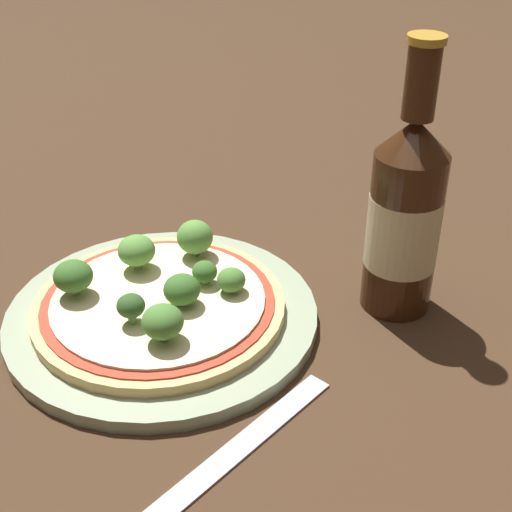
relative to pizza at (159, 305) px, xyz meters
The scene contains 13 objects.
ground_plane 0.03m from the pizza, 126.83° to the left, with size 3.00×3.00×0.00m, color #3D2819.
plate 0.01m from the pizza, 99.26° to the left, with size 0.27×0.27×0.01m.
pizza is the anchor object (origin of this frame).
broccoli_floret_0 0.06m from the pizza, 24.07° to the right, with size 0.03×0.03×0.03m.
broccoli_floret_1 0.08m from the pizza, 123.27° to the left, with size 0.03×0.03×0.04m.
broccoli_floret_2 0.07m from the pizza, 64.14° to the left, with size 0.02×0.02×0.02m.
broccoli_floret_3 0.04m from the pizza, 61.75° to the right, with size 0.02×0.02×0.03m.
broccoli_floret_4 0.06m from the pizza, behind, with size 0.03×0.03×0.03m.
broccoli_floret_5 0.05m from the pizza, 84.80° to the left, with size 0.02×0.02×0.02m.
broccoli_floret_6 0.08m from the pizza, 129.97° to the right, with size 0.03×0.03×0.03m.
broccoli_floret_7 0.03m from the pizza, 32.37° to the left, with size 0.03×0.03×0.03m.
beer_bottle 0.22m from the pizza, 62.75° to the left, with size 0.06×0.06×0.24m.
fork 0.16m from the pizza, ahead, with size 0.06×0.19×0.00m.
Camera 1 is at (0.47, -0.24, 0.38)m, focal length 50.00 mm.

